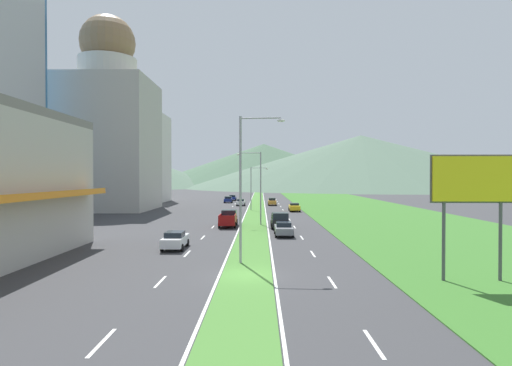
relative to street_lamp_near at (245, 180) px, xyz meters
name	(u,v)px	position (x,y,z in m)	size (l,w,h in m)	color
ground_plane	(247,276)	(0.25, -3.76, -6.06)	(600.00, 600.00, 0.00)	#38383A
grass_median	(256,207)	(0.25, 56.24, -6.03)	(3.20, 240.00, 0.06)	#477F33
grass_verge_right	(357,207)	(20.85, 56.24, -6.03)	(24.00, 240.00, 0.06)	#387028
lane_dash_left_1	(102,342)	(-4.85, -14.56, -6.05)	(0.16, 2.80, 0.01)	silver
lane_dash_left_2	(160,282)	(-4.85, -5.35, -6.05)	(0.16, 2.80, 0.01)	silver
lane_dash_left_3	(187,254)	(-4.85, 3.85, -6.05)	(0.16, 2.80, 0.01)	silver
lane_dash_left_4	(203,237)	(-4.85, 13.05, -6.05)	(0.16, 2.80, 0.01)	silver
lane_dash_left_5	(213,227)	(-4.85, 22.25, -6.05)	(0.16, 2.80, 0.01)	silver
lane_dash_left_6	(220,220)	(-4.85, 31.45, -6.05)	(0.16, 2.80, 0.01)	silver
lane_dash_left_7	(225,214)	(-4.85, 40.65, -6.05)	(0.16, 2.80, 0.01)	silver
lane_dash_left_8	(229,210)	(-4.85, 49.85, -6.05)	(0.16, 2.80, 0.01)	silver
lane_dash_left_9	(233,206)	(-4.85, 59.06, -6.05)	(0.16, 2.80, 0.01)	silver
lane_dash_left_10	(235,204)	(-4.85, 68.26, -6.05)	(0.16, 2.80, 0.01)	silver
lane_dash_left_11	(237,201)	(-4.85, 77.46, -6.05)	(0.16, 2.80, 0.01)	silver
lane_dash_left_12	(239,200)	(-4.85, 86.66, -6.05)	(0.16, 2.80, 0.01)	silver
lane_dash_right_1	(374,344)	(5.35, -14.56, -6.05)	(0.16, 2.80, 0.01)	silver
lane_dash_right_2	(332,282)	(5.35, -5.35, -6.05)	(0.16, 2.80, 0.01)	silver
lane_dash_right_3	(313,254)	(5.35, 3.85, -6.05)	(0.16, 2.80, 0.01)	silver
lane_dash_right_4	(302,238)	(5.35, 13.05, -6.05)	(0.16, 2.80, 0.01)	silver
lane_dash_right_5	(295,227)	(5.35, 22.25, -6.05)	(0.16, 2.80, 0.01)	silver
lane_dash_right_6	(290,220)	(5.35, 31.45, -6.05)	(0.16, 2.80, 0.01)	silver
lane_dash_right_7	(286,214)	(5.35, 40.65, -6.05)	(0.16, 2.80, 0.01)	silver
lane_dash_right_8	(283,210)	(5.35, 49.85, -6.05)	(0.16, 2.80, 0.01)	silver
lane_dash_right_9	(281,206)	(5.35, 59.06, -6.05)	(0.16, 2.80, 0.01)	silver
lane_dash_right_10	(279,204)	(5.35, 68.26, -6.05)	(0.16, 2.80, 0.01)	silver
lane_dash_right_11	(277,201)	(5.35, 77.46, -6.05)	(0.16, 2.80, 0.01)	silver
lane_dash_right_12	(276,200)	(5.35, 86.66, -6.05)	(0.16, 2.80, 0.01)	silver
edge_line_median_left	(248,207)	(-1.50, 56.24, -6.05)	(0.16, 240.00, 0.01)	silver
edge_line_median_right	(265,207)	(2.00, 56.24, -6.05)	(0.16, 240.00, 0.01)	silver
domed_building	(108,128)	(-28.02, 49.95, 9.61)	(16.74, 16.74, 37.02)	#B7B2A8
midrise_colored	(141,159)	(-29.22, 76.17, 4.89)	(12.76, 12.76, 21.90)	silver
hill_far_left	(108,167)	(-95.26, 234.51, 6.32)	(151.23, 151.23, 24.75)	#516B56
hill_far_center	(264,165)	(3.23, 269.08, 8.88)	(170.58, 170.58, 29.87)	#47664C
hill_far_right	(361,161)	(62.38, 228.16, 9.86)	(217.15, 217.15, 31.83)	#516B56
street_lamp_near	(245,180)	(0.00, 0.00, 0.00)	(3.27, 0.44, 10.61)	#99999E
street_lamp_mid	(258,183)	(0.77, 24.34, -0.57)	(3.22, 0.38, 9.51)	#99999E
street_lamp_far	(253,185)	(-0.27, 48.68, -1.28)	(3.36, 0.33, 8.12)	#99999E
billboard_roadside	(473,186)	(13.73, -5.10, -0.33)	(5.00, 0.28, 7.57)	#4C4C51
car_0	(175,240)	(-6.31, 6.19, -5.28)	(1.87, 4.44, 1.51)	silver
car_1	(284,229)	(3.56, 14.55, -5.31)	(1.96, 4.59, 1.44)	slate
car_2	(272,202)	(3.64, 62.98, -5.24)	(1.87, 4.54, 1.62)	#C6842D
car_3	(294,207)	(7.26, 46.60, -5.28)	(1.97, 4.54, 1.50)	yellow
car_4	(241,202)	(-3.26, 62.18, -5.32)	(1.86, 4.48, 1.43)	silver
car_5	(228,200)	(-6.80, 72.20, -5.28)	(2.00, 4.00, 1.55)	navy
car_6	(233,198)	(-6.39, 81.95, -5.30)	(1.91, 4.75, 1.48)	navy
pickup_truck_0	(228,219)	(-2.96, 22.86, -5.08)	(2.18, 5.40, 2.00)	maroon
pickup_truck_1	(280,220)	(3.46, 21.07, -5.08)	(2.18, 5.40, 2.00)	black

